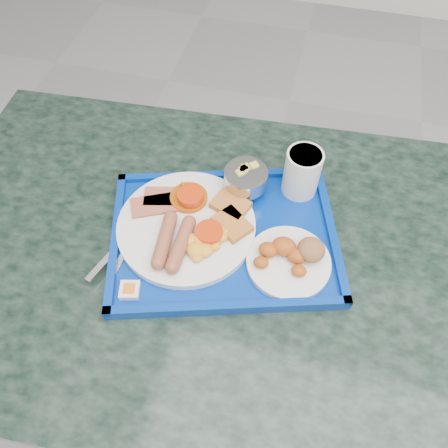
% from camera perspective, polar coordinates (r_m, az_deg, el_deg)
% --- Properties ---
extents(table, '(1.24, 0.87, 0.74)m').
position_cam_1_polar(table, '(1.04, -2.08, -8.76)').
color(table, slate).
rests_on(table, floor).
extents(tray, '(0.52, 0.44, 0.03)m').
position_cam_1_polar(tray, '(0.88, -0.00, -1.72)').
color(tray, '#032C8F').
rests_on(tray, table).
extents(main_plate, '(0.28, 0.28, 0.04)m').
position_cam_1_polar(main_plate, '(0.87, -4.52, -0.17)').
color(main_plate, silver).
rests_on(main_plate, tray).
extents(bread_plate, '(0.16, 0.16, 0.05)m').
position_cam_1_polar(bread_plate, '(0.84, 8.81, -4.29)').
color(bread_plate, silver).
rests_on(bread_plate, tray).
extents(fruit_bowl, '(0.09, 0.09, 0.06)m').
position_cam_1_polar(fruit_bowl, '(0.92, 2.86, 5.99)').
color(fruit_bowl, '#A8A8AA').
rests_on(fruit_bowl, tray).
extents(juice_cup, '(0.08, 0.08, 0.11)m').
position_cam_1_polar(juice_cup, '(0.92, 10.18, 6.80)').
color(juice_cup, white).
rests_on(juice_cup, tray).
extents(spoon, '(0.03, 0.19, 0.01)m').
position_cam_1_polar(spoon, '(0.91, -11.05, 0.96)').
color(spoon, '#A8A8AA').
rests_on(spoon, tray).
extents(knife, '(0.07, 0.18, 0.00)m').
position_cam_1_polar(knife, '(0.89, -13.50, -2.71)').
color(knife, '#A8A8AA').
rests_on(knife, tray).
extents(jam_packet, '(0.04, 0.04, 0.01)m').
position_cam_1_polar(jam_packet, '(0.83, -12.22, -8.43)').
color(jam_packet, white).
rests_on(jam_packet, tray).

